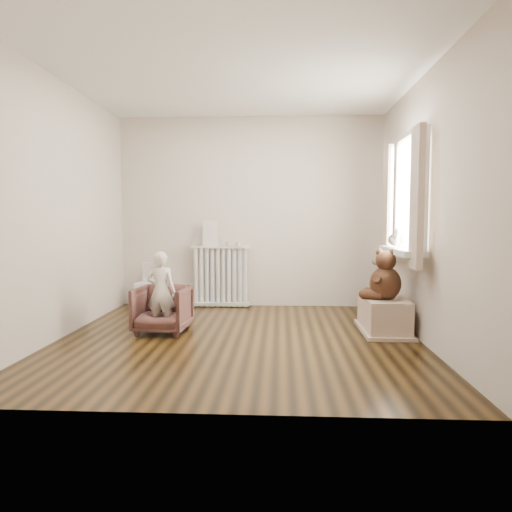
{
  "coord_description": "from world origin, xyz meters",
  "views": [
    {
      "loc": [
        0.41,
        -4.5,
        1.19
      ],
      "look_at": [
        0.15,
        0.45,
        0.8
      ],
      "focal_mm": 32.0,
      "sensor_mm": 36.0,
      "label": 1
    }
  ],
  "objects_px": {
    "toy_vanity": "(151,287)",
    "toy_bench": "(384,313)",
    "armchair": "(163,309)",
    "plush_cat": "(396,238)",
    "teddy_bear": "(386,271)",
    "radiator": "(221,279)",
    "child": "(161,292)"
  },
  "relations": [
    {
      "from": "toy_vanity",
      "to": "armchair",
      "type": "height_order",
      "value": "toy_vanity"
    },
    {
      "from": "radiator",
      "to": "child",
      "type": "distance_m",
      "value": 1.59
    },
    {
      "from": "child",
      "to": "teddy_bear",
      "type": "relative_size",
      "value": 1.65
    },
    {
      "from": "toy_vanity",
      "to": "armchair",
      "type": "xyz_separation_m",
      "value": [
        0.54,
        -1.45,
        -0.03
      ]
    },
    {
      "from": "armchair",
      "to": "teddy_bear",
      "type": "height_order",
      "value": "teddy_bear"
    },
    {
      "from": "radiator",
      "to": "armchair",
      "type": "height_order",
      "value": "radiator"
    },
    {
      "from": "child",
      "to": "teddy_bear",
      "type": "height_order",
      "value": "teddy_bear"
    },
    {
      "from": "armchair",
      "to": "child",
      "type": "distance_m",
      "value": 0.2
    },
    {
      "from": "plush_cat",
      "to": "armchair",
      "type": "bearing_deg",
      "value": -156.77
    },
    {
      "from": "toy_vanity",
      "to": "child",
      "type": "relative_size",
      "value": 0.71
    },
    {
      "from": "radiator",
      "to": "toy_vanity",
      "type": "distance_m",
      "value": 0.97
    },
    {
      "from": "child",
      "to": "teddy_bear",
      "type": "xyz_separation_m",
      "value": [
        2.33,
        0.1,
        0.23
      ]
    },
    {
      "from": "armchair",
      "to": "plush_cat",
      "type": "relative_size",
      "value": 2.14
    },
    {
      "from": "toy_vanity",
      "to": "armchair",
      "type": "distance_m",
      "value": 1.55
    },
    {
      "from": "toy_bench",
      "to": "teddy_bear",
      "type": "height_order",
      "value": "teddy_bear"
    },
    {
      "from": "toy_vanity",
      "to": "plush_cat",
      "type": "height_order",
      "value": "plush_cat"
    },
    {
      "from": "toy_vanity",
      "to": "teddy_bear",
      "type": "height_order",
      "value": "teddy_bear"
    },
    {
      "from": "radiator",
      "to": "toy_bench",
      "type": "height_order",
      "value": "radiator"
    },
    {
      "from": "teddy_bear",
      "to": "child",
      "type": "bearing_deg",
      "value": -154.05
    },
    {
      "from": "armchair",
      "to": "toy_bench",
      "type": "bearing_deg",
      "value": 8.75
    },
    {
      "from": "toy_bench",
      "to": "plush_cat",
      "type": "height_order",
      "value": "plush_cat"
    },
    {
      "from": "toy_vanity",
      "to": "toy_bench",
      "type": "distance_m",
      "value": 3.16
    },
    {
      "from": "toy_vanity",
      "to": "radiator",
      "type": "bearing_deg",
      "value": 1.78
    },
    {
      "from": "toy_vanity",
      "to": "toy_bench",
      "type": "relative_size",
      "value": 0.76
    },
    {
      "from": "radiator",
      "to": "child",
      "type": "bearing_deg",
      "value": -105.5
    },
    {
      "from": "child",
      "to": "armchair",
      "type": "bearing_deg",
      "value": -85.32
    },
    {
      "from": "radiator",
      "to": "toy_bench",
      "type": "relative_size",
      "value": 1.06
    },
    {
      "from": "radiator",
      "to": "child",
      "type": "xyz_separation_m",
      "value": [
        -0.42,
        -1.53,
        0.05
      ]
    },
    {
      "from": "armchair",
      "to": "plush_cat",
      "type": "distance_m",
      "value": 2.62
    },
    {
      "from": "child",
      "to": "toy_bench",
      "type": "height_order",
      "value": "child"
    },
    {
      "from": "radiator",
      "to": "toy_bench",
      "type": "bearing_deg",
      "value": -34.29
    },
    {
      "from": "teddy_bear",
      "to": "toy_bench",
      "type": "bearing_deg",
      "value": 105.5
    }
  ]
}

